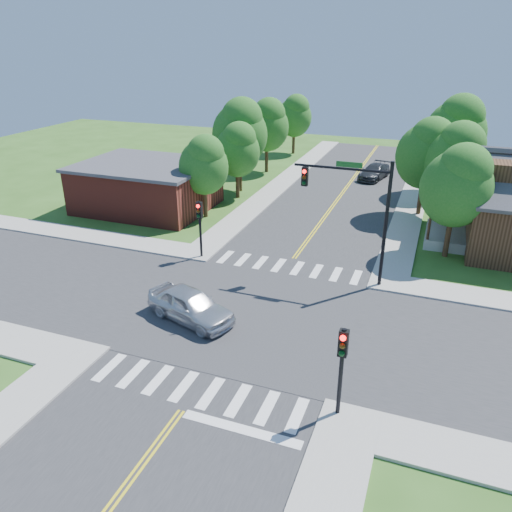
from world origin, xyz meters
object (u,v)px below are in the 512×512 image
at_px(signal_mast_ne, 356,202).
at_px(car_dgrey, 374,172).
at_px(signal_pole_nw, 200,219).
at_px(car_silver, 190,306).
at_px(signal_pole_se, 342,357).

relative_size(signal_mast_ne, car_dgrey, 1.40).
xyz_separation_m(signal_pole_nw, car_silver, (2.88, -7.00, -1.84)).
bearing_deg(car_dgrey, car_silver, -86.52).
relative_size(signal_mast_ne, car_silver, 1.39).
relative_size(signal_pole_se, signal_pole_nw, 1.00).
height_order(signal_pole_se, car_silver, signal_pole_se).
bearing_deg(signal_mast_ne, car_dgrey, 94.94).
relative_size(signal_pole_nw, car_silver, 0.73).
relative_size(signal_mast_ne, signal_pole_se, 1.89).
height_order(signal_mast_ne, signal_pole_se, signal_mast_ne).
height_order(signal_mast_ne, car_silver, signal_mast_ne).
distance_m(signal_pole_se, signal_pole_nw, 15.84).
distance_m(signal_mast_ne, car_silver, 10.46).
bearing_deg(car_dgrey, signal_mast_ne, -72.81).
bearing_deg(signal_pole_se, car_silver, 153.20).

